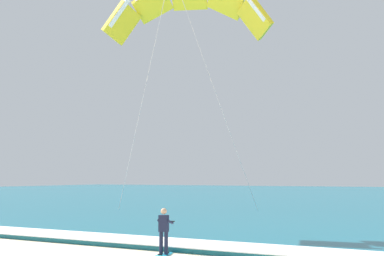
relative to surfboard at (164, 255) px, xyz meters
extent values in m
cube|color=#146075|center=(2.29, 60.77, 0.07)|extent=(200.00, 120.00, 0.20)
cube|color=white|center=(2.29, 1.77, 0.19)|extent=(200.00, 2.29, 0.04)
ellipsoid|color=#239EC6|center=(0.00, 0.00, 0.00)|extent=(0.60, 1.44, 0.05)
cube|color=black|center=(0.00, 0.25, 0.04)|extent=(0.17, 0.08, 0.04)
cube|color=black|center=(0.00, -0.25, 0.04)|extent=(0.17, 0.08, 0.04)
cylinder|color=#191E38|center=(-0.10, -0.01, 0.39)|extent=(0.14, 0.14, 0.84)
cylinder|color=#191E38|center=(0.10, 0.01, 0.39)|extent=(0.14, 0.14, 0.84)
cube|color=#191E38|center=(0.00, 0.00, 1.11)|extent=(0.36, 0.24, 0.60)
sphere|color=tan|center=(0.00, 0.00, 1.55)|extent=(0.22, 0.22, 0.22)
cylinder|color=#191E38|center=(-0.20, 0.14, 1.16)|extent=(0.15, 0.51, 0.22)
cylinder|color=#191E38|center=(0.16, 0.18, 1.16)|extent=(0.15, 0.51, 0.22)
cylinder|color=black|center=(-0.04, 0.38, 1.16)|extent=(0.55, 0.10, 0.04)
cube|color=#3F3F42|center=(-0.01, 0.12, 0.89)|extent=(0.13, 0.09, 0.10)
cube|color=yellow|center=(1.07, 7.30, 10.93)|extent=(2.19, 1.60, 2.11)
cube|color=white|center=(1.27, 6.76, 11.33)|extent=(1.22, 0.64, 1.63)
cube|color=yellow|center=(-0.59, 7.39, 12.10)|extent=(2.42, 1.87, 1.73)
cube|color=yellow|center=(-4.31, 6.04, 12.10)|extent=(1.84, 2.04, 1.73)
cube|color=yellow|center=(-5.52, 4.90, 10.93)|extent=(1.35, 1.90, 2.11)
cube|color=white|center=(-5.32, 4.36, 11.33)|extent=(1.13, 0.63, 1.63)
cylinder|color=#B2B2B7|center=(0.56, 3.84, 6.05)|extent=(1.05, 6.94, 9.77)
cylinder|color=#B2B2B7|center=(-2.74, 2.64, 6.05)|extent=(5.59, 4.55, 9.77)
camera|label=1|loc=(8.76, -14.98, 2.79)|focal=43.92mm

